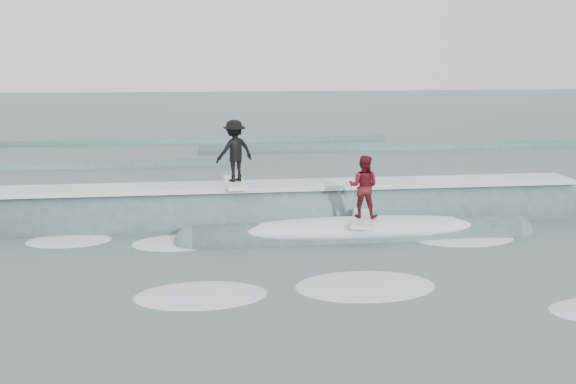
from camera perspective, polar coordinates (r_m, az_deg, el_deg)
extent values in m
plane|color=#3D525A|center=(16.11, 1.13, -5.67)|extent=(160.00, 160.00, 0.00)
cylinder|color=#395961|center=(19.47, -0.37, -2.57)|extent=(19.19, 2.05, 2.05)
cylinder|color=#395961|center=(17.69, 6.30, -4.13)|extent=(9.00, 1.02, 1.02)
sphere|color=#395961|center=(17.22, -8.47, -4.63)|extent=(1.02, 1.02, 1.02)
sphere|color=#395961|center=(19.22, 19.49, -3.46)|extent=(1.02, 1.02, 1.02)
cube|color=silver|center=(19.22, -0.37, 0.60)|extent=(18.00, 1.30, 0.14)
ellipsoid|color=silver|center=(17.61, 6.32, -3.19)|extent=(7.60, 1.30, 0.60)
cube|color=white|center=(19.09, -4.73, 0.84)|extent=(0.67, 2.03, 0.10)
imported|color=black|center=(18.93, -4.78, 3.69)|extent=(1.35, 1.13, 1.81)
cube|color=white|center=(17.56, 6.66, -2.36)|extent=(1.06, 2.07, 0.10)
imported|color=#561018|center=(17.37, 6.73, 0.50)|extent=(1.01, 0.92, 1.69)
ellipsoid|color=silver|center=(18.32, 15.22, -3.92)|extent=(2.86, 1.95, 0.10)
ellipsoid|color=silver|center=(13.64, -7.76, -9.09)|extent=(2.41, 1.65, 0.10)
ellipsoid|color=silver|center=(18.36, -18.90, -4.12)|extent=(2.16, 1.47, 0.10)
ellipsoid|color=silver|center=(17.42, -9.87, -4.49)|extent=(2.90, 1.98, 0.10)
ellipsoid|color=silver|center=(14.13, 6.87, -8.30)|extent=(3.27, 2.23, 0.10)
cylinder|color=#395961|center=(35.16, 10.31, 3.73)|extent=(22.00, 0.80, 0.80)
cylinder|color=#395961|center=(37.51, -7.98, 4.31)|extent=(22.00, 0.60, 0.60)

